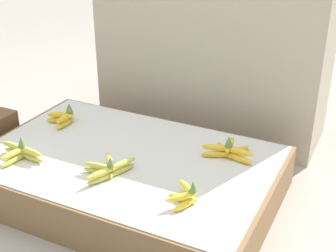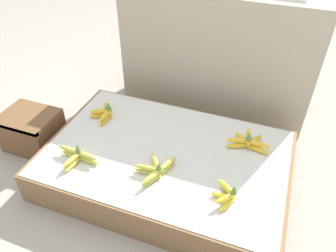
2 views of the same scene
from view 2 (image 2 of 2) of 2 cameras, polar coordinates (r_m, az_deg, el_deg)
ground_plane at (r=1.84m, az=-0.32°, el=-8.82°), size 10.00×10.00×0.00m
display_platform at (r=1.77m, az=-0.33°, el=-6.77°), size 1.26×0.83×0.19m
back_vendor_table at (r=2.21m, az=8.86°, el=12.75°), size 1.20×0.44×0.81m
wooden_crate at (r=2.12m, az=-22.59°, el=-0.69°), size 0.31×0.25×0.23m
banana_bunch_front_left at (r=1.70m, az=-15.54°, el=-5.11°), size 0.24×0.14×0.10m
banana_bunch_front_midleft at (r=1.58m, az=-2.09°, el=-7.59°), size 0.18×0.23×0.09m
banana_bunch_front_midright at (r=1.50m, az=10.29°, el=-11.68°), size 0.12×0.18×0.09m
banana_bunch_middle_left at (r=1.95m, az=-10.94°, el=2.33°), size 0.14×0.19×0.10m
banana_bunch_middle_midright at (r=1.77m, az=13.77°, el=-2.72°), size 0.23×0.17×0.10m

